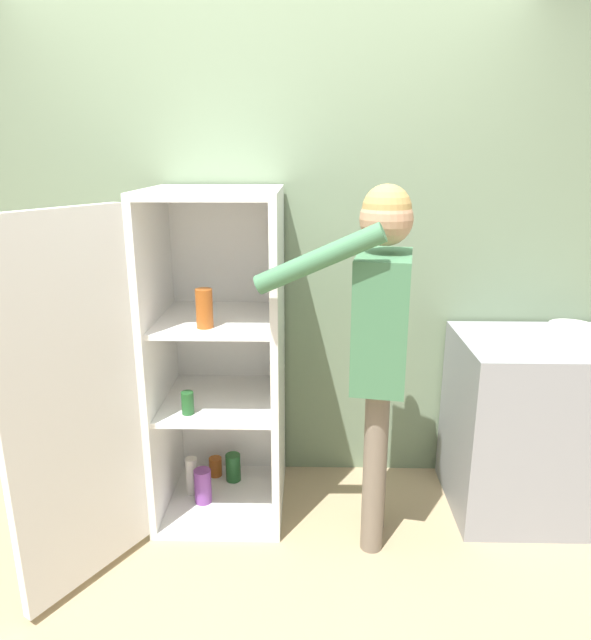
{
  "coord_description": "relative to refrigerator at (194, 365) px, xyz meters",
  "views": [
    {
      "loc": [
        0.21,
        -2.01,
        1.77
      ],
      "look_at": [
        0.15,
        0.6,
        1.0
      ],
      "focal_mm": 32.0,
      "sensor_mm": 36.0,
      "label": 1
    }
  ],
  "objects": [
    {
      "name": "ground_plane",
      "position": [
        0.34,
        -0.53,
        -0.8
      ],
      "size": [
        12.0,
        12.0,
        0.0
      ],
      "primitive_type": "plane",
      "color": "tan"
    },
    {
      "name": "wall_back",
      "position": [
        0.34,
        0.45,
        0.48
      ],
      "size": [
        7.0,
        0.06,
        2.55
      ],
      "color": "gray",
      "rests_on": "ground_plane"
    },
    {
      "name": "refrigerator",
      "position": [
        0.0,
        0.0,
        0.0
      ],
      "size": [
        0.98,
        1.19,
        1.62
      ],
      "color": "white",
      "rests_on": "ground_plane"
    },
    {
      "name": "person",
      "position": [
        0.85,
        -0.19,
        0.27
      ],
      "size": [
        0.69,
        0.52,
        1.65
      ],
      "color": "#726656",
      "rests_on": "ground_plane"
    },
    {
      "name": "counter",
      "position": [
        1.69,
        0.09,
        -0.34
      ],
      "size": [
        0.8,
        0.64,
        0.9
      ],
      "color": "gray",
      "rests_on": "ground_plane"
    },
    {
      "name": "bowl",
      "position": [
        1.83,
        0.14,
        0.14
      ],
      "size": [
        0.22,
        0.22,
        0.06
      ],
      "color": "white",
      "rests_on": "counter"
    }
  ]
}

